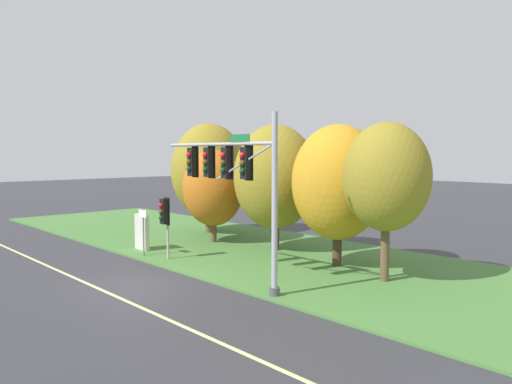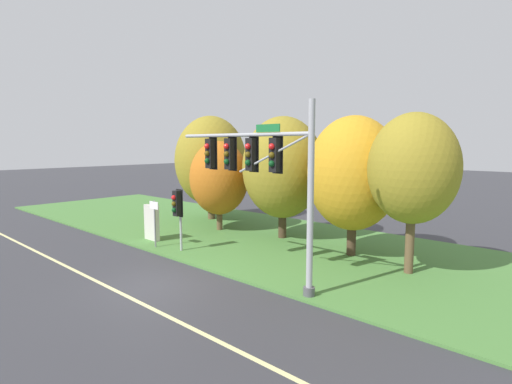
{
  "view_description": "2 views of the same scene",
  "coord_description": "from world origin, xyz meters",
  "px_view_note": "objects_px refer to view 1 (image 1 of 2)",
  "views": [
    {
      "loc": [
        17.68,
        -9.59,
        5.25
      ],
      "look_at": [
        2.64,
        4.3,
        3.65
      ],
      "focal_mm": 35.0,
      "sensor_mm": 36.0,
      "label": 1
    },
    {
      "loc": [
        12.66,
        -7.99,
        5.26
      ],
      "look_at": [
        1.71,
        3.95,
        3.31
      ],
      "focal_mm": 28.0,
      "sensor_mm": 36.0,
      "label": 2
    }
  ],
  "objects_px": {
    "tree_nearest_road": "(209,171)",
    "tree_mid_verge": "(338,183)",
    "tree_tall_centre": "(386,177)",
    "traffic_signal_mast": "(234,175)",
    "tree_behind_signpost": "(275,177)",
    "tree_left_of_mast": "(213,188)",
    "route_sign_post": "(143,226)",
    "info_kiosk": "(142,232)",
    "pedestrian_signal_near_kerb": "(165,215)"
  },
  "relations": [
    {
      "from": "traffic_signal_mast",
      "to": "tree_mid_verge",
      "type": "height_order",
      "value": "traffic_signal_mast"
    },
    {
      "from": "tree_left_of_mast",
      "to": "info_kiosk",
      "type": "bearing_deg",
      "value": -99.74
    },
    {
      "from": "traffic_signal_mast",
      "to": "tree_mid_verge",
      "type": "xyz_separation_m",
      "value": [
        0.77,
        5.54,
        -0.48
      ]
    },
    {
      "from": "info_kiosk",
      "to": "tree_behind_signpost",
      "type": "bearing_deg",
      "value": 47.08
    },
    {
      "from": "tree_tall_centre",
      "to": "info_kiosk",
      "type": "relative_size",
      "value": 3.37
    },
    {
      "from": "tree_behind_signpost",
      "to": "tree_tall_centre",
      "type": "distance_m",
      "value": 7.73
    },
    {
      "from": "tree_left_of_mast",
      "to": "tree_mid_verge",
      "type": "height_order",
      "value": "tree_mid_verge"
    },
    {
      "from": "traffic_signal_mast",
      "to": "tree_tall_centre",
      "type": "distance_m",
      "value": 6.08
    },
    {
      "from": "route_sign_post",
      "to": "tree_tall_centre",
      "type": "distance_m",
      "value": 12.24
    },
    {
      "from": "route_sign_post",
      "to": "tree_nearest_road",
      "type": "bearing_deg",
      "value": 118.04
    },
    {
      "from": "route_sign_post",
      "to": "tree_mid_verge",
      "type": "xyz_separation_m",
      "value": [
        7.99,
        5.4,
        2.31
      ]
    },
    {
      "from": "tree_left_of_mast",
      "to": "tree_tall_centre",
      "type": "distance_m",
      "value": 11.78
    },
    {
      "from": "route_sign_post",
      "to": "tree_tall_centre",
      "type": "relative_size",
      "value": 0.37
    },
    {
      "from": "tree_tall_centre",
      "to": "route_sign_post",
      "type": "bearing_deg",
      "value": -157.33
    },
    {
      "from": "tree_mid_verge",
      "to": "tree_tall_centre",
      "type": "height_order",
      "value": "tree_mid_verge"
    },
    {
      "from": "tree_nearest_road",
      "to": "tree_behind_signpost",
      "type": "bearing_deg",
      "value": -8.3
    },
    {
      "from": "tree_nearest_road",
      "to": "tree_behind_signpost",
      "type": "height_order",
      "value": "tree_nearest_road"
    },
    {
      "from": "tree_nearest_road",
      "to": "tree_left_of_mast",
      "type": "xyz_separation_m",
      "value": [
        3.03,
        -1.99,
        -0.87
      ]
    },
    {
      "from": "tree_left_of_mast",
      "to": "info_kiosk",
      "type": "relative_size",
      "value": 2.82
    },
    {
      "from": "tree_left_of_mast",
      "to": "tree_mid_verge",
      "type": "distance_m",
      "value": 8.73
    },
    {
      "from": "route_sign_post",
      "to": "traffic_signal_mast",
      "type": "bearing_deg",
      "value": -1.09
    },
    {
      "from": "tree_tall_centre",
      "to": "traffic_signal_mast",
      "type": "bearing_deg",
      "value": -128.71
    },
    {
      "from": "traffic_signal_mast",
      "to": "pedestrian_signal_near_kerb",
      "type": "distance_m",
      "value": 6.13
    },
    {
      "from": "traffic_signal_mast",
      "to": "tree_behind_signpost",
      "type": "xyz_separation_m",
      "value": [
        -3.81,
        6.09,
        -0.41
      ]
    },
    {
      "from": "route_sign_post",
      "to": "tree_mid_verge",
      "type": "distance_m",
      "value": 9.92
    },
    {
      "from": "pedestrian_signal_near_kerb",
      "to": "tree_nearest_road",
      "type": "height_order",
      "value": "tree_nearest_road"
    },
    {
      "from": "tree_nearest_road",
      "to": "tree_tall_centre",
      "type": "xyz_separation_m",
      "value": [
        14.75,
        -2.39,
        0.18
      ]
    },
    {
      "from": "traffic_signal_mast",
      "to": "route_sign_post",
      "type": "distance_m",
      "value": 7.74
    },
    {
      "from": "tree_behind_signpost",
      "to": "route_sign_post",
      "type": "bearing_deg",
      "value": -119.88
    },
    {
      "from": "pedestrian_signal_near_kerb",
      "to": "tree_nearest_road",
      "type": "distance_m",
      "value": 8.66
    },
    {
      "from": "traffic_signal_mast",
      "to": "route_sign_post",
      "type": "xyz_separation_m",
      "value": [
        -7.22,
        0.14,
        -2.78
      ]
    },
    {
      "from": "tree_tall_centre",
      "to": "tree_mid_verge",
      "type": "bearing_deg",
      "value": 165.35
    },
    {
      "from": "route_sign_post",
      "to": "tree_nearest_road",
      "type": "xyz_separation_m",
      "value": [
        -3.72,
        6.99,
        2.5
      ]
    },
    {
      "from": "tree_tall_centre",
      "to": "tree_nearest_road",
      "type": "bearing_deg",
      "value": 170.81
    },
    {
      "from": "pedestrian_signal_near_kerb",
      "to": "tree_tall_centre",
      "type": "xyz_separation_m",
      "value": [
        9.53,
        4.28,
        2.02
      ]
    },
    {
      "from": "route_sign_post",
      "to": "tree_mid_verge",
      "type": "relative_size",
      "value": 0.37
    },
    {
      "from": "traffic_signal_mast",
      "to": "tree_left_of_mast",
      "type": "height_order",
      "value": "traffic_signal_mast"
    },
    {
      "from": "pedestrian_signal_near_kerb",
      "to": "route_sign_post",
      "type": "relative_size",
      "value": 1.27
    },
    {
      "from": "route_sign_post",
      "to": "tree_left_of_mast",
      "type": "bearing_deg",
      "value": 97.94
    },
    {
      "from": "traffic_signal_mast",
      "to": "tree_left_of_mast",
      "type": "distance_m",
      "value": 9.51
    },
    {
      "from": "tree_nearest_road",
      "to": "tree_tall_centre",
      "type": "bearing_deg",
      "value": -9.19
    },
    {
      "from": "tree_behind_signpost",
      "to": "tree_left_of_mast",
      "type": "bearing_deg",
      "value": -167.04
    },
    {
      "from": "traffic_signal_mast",
      "to": "tree_mid_verge",
      "type": "relative_size",
      "value": 1.05
    },
    {
      "from": "pedestrian_signal_near_kerb",
      "to": "tree_behind_signpost",
      "type": "bearing_deg",
      "value": 71.09
    },
    {
      "from": "tree_mid_verge",
      "to": "traffic_signal_mast",
      "type": "bearing_deg",
      "value": -97.93
    },
    {
      "from": "traffic_signal_mast",
      "to": "tree_mid_verge",
      "type": "distance_m",
      "value": 5.61
    },
    {
      "from": "route_sign_post",
      "to": "tree_mid_verge",
      "type": "height_order",
      "value": "tree_mid_verge"
    },
    {
      "from": "tree_nearest_road",
      "to": "tree_mid_verge",
      "type": "distance_m",
      "value": 11.83
    },
    {
      "from": "tree_nearest_road",
      "to": "tree_left_of_mast",
      "type": "bearing_deg",
      "value": -33.32
    },
    {
      "from": "traffic_signal_mast",
      "to": "tree_mid_verge",
      "type": "bearing_deg",
      "value": 82.07
    }
  ]
}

